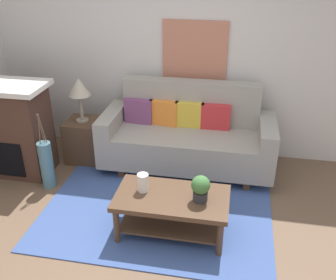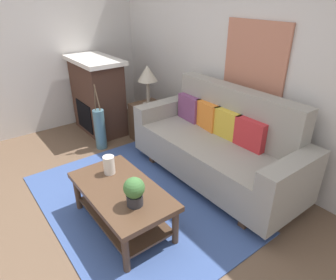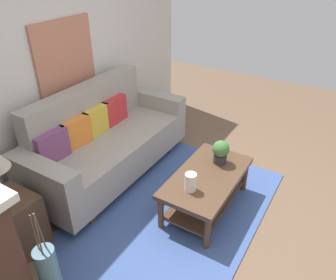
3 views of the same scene
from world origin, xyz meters
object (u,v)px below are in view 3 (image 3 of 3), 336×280
(tabletop_vase, at_px, (191,182))
(potted_plant_tabletop, at_px, (221,151))
(couch, at_px, (107,142))
(framed_painting, at_px, (65,54))
(throw_pillow_plum, at_px, (52,146))
(throw_pillow_orange, at_px, (76,133))
(floor_vase, at_px, (50,277))
(coffee_table, at_px, (206,184))
(side_table, at_px, (12,226))
(throw_pillow_mustard, at_px, (96,121))
(throw_pillow_crimson, at_px, (114,110))

(tabletop_vase, relative_size, potted_plant_tabletop, 0.71)
(couch, relative_size, framed_painting, 2.62)
(tabletop_vase, height_order, potted_plant_tabletop, potted_plant_tabletop)
(throw_pillow_plum, distance_m, framed_painting, 1.04)
(throw_pillow_plum, relative_size, throw_pillow_orange, 1.00)
(throw_pillow_orange, bearing_deg, floor_vase, -144.07)
(coffee_table, bearing_deg, couch, 91.39)
(tabletop_vase, height_order, side_table, tabletop_vase)
(tabletop_vase, height_order, framed_painting, framed_painting)
(framed_painting, bearing_deg, side_table, -159.12)
(throw_pillow_mustard, bearing_deg, couch, -90.00)
(throw_pillow_plum, bearing_deg, throw_pillow_crimson, 0.00)
(throw_pillow_orange, bearing_deg, couch, -21.08)
(potted_plant_tabletop, bearing_deg, throw_pillow_plum, 123.72)
(floor_vase, xyz_separation_m, framed_painting, (1.55, 1.23, 1.12))
(throw_pillow_plum, bearing_deg, side_table, -165.80)
(tabletop_vase, bearing_deg, floor_vase, 158.89)
(couch, relative_size, throw_pillow_crimson, 5.91)
(throw_pillow_mustard, xyz_separation_m, side_table, (-1.36, -0.18, -0.40))
(framed_painting, bearing_deg, floor_vase, -141.64)
(floor_vase, bearing_deg, potted_plant_tabletop, -16.61)
(throw_pillow_plum, distance_m, tabletop_vase, 1.45)
(throw_pillow_crimson, distance_m, coffee_table, 1.50)
(throw_pillow_plum, xyz_separation_m, framed_painting, (0.66, 0.34, 0.73))
(throw_pillow_plum, xyz_separation_m, coffee_table, (0.69, -1.42, -0.37))
(side_table, bearing_deg, throw_pillow_crimson, 6.04)
(couch, bearing_deg, framed_painting, 90.00)
(throw_pillow_plum, distance_m, coffee_table, 1.62)
(tabletop_vase, bearing_deg, throw_pillow_crimson, 66.91)
(throw_pillow_orange, bearing_deg, throw_pillow_plum, 180.00)
(couch, distance_m, framed_painting, 1.08)
(throw_pillow_orange, height_order, coffee_table, throw_pillow_orange)
(potted_plant_tabletop, distance_m, side_table, 2.11)
(throw_pillow_mustard, relative_size, potted_plant_tabletop, 1.37)
(side_table, xyz_separation_m, floor_vase, (-0.19, -0.71, 0.01))
(coffee_table, height_order, side_table, side_table)
(side_table, bearing_deg, framed_painting, 20.88)
(throw_pillow_plum, height_order, coffee_table, throw_pillow_plum)
(throw_pillow_crimson, relative_size, potted_plant_tabletop, 1.37)
(throw_pillow_crimson, bearing_deg, couch, -158.92)
(couch, bearing_deg, throw_pillow_orange, 158.92)
(couch, bearing_deg, floor_vase, -153.90)
(coffee_table, height_order, tabletop_vase, tabletop_vase)
(throw_pillow_plum, height_order, framed_painting, framed_painting)
(tabletop_vase, height_order, floor_vase, tabletop_vase)
(couch, height_order, floor_vase, couch)
(couch, xyz_separation_m, framed_painting, (-0.00, 0.47, 0.97))
(throw_pillow_orange, relative_size, floor_vase, 0.62)
(floor_vase, relative_size, framed_painting, 0.71)
(couch, relative_size, coffee_table, 1.93)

